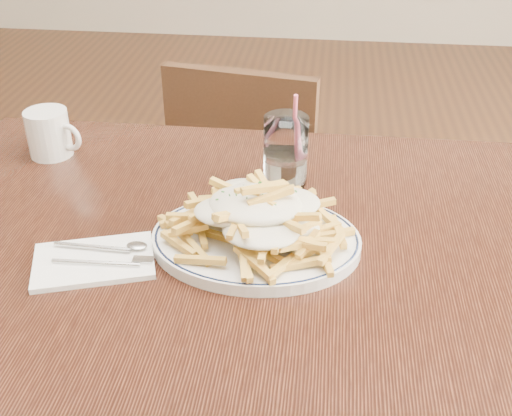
# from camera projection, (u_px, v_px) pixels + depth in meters

# --- Properties ---
(table) EXTENTS (1.20, 0.80, 0.75)m
(table) POSITION_uv_depth(u_px,v_px,m) (253.00, 277.00, 1.06)
(table) COLOR black
(table) RESTS_ON ground
(chair_far) EXTENTS (0.44, 0.44, 0.81)m
(chair_far) POSITION_uv_depth(u_px,v_px,m) (251.00, 185.00, 1.74)
(chair_far) COLOR #321D10
(chair_far) RESTS_ON ground
(fries_plate) EXTENTS (0.39, 0.36, 0.02)m
(fries_plate) POSITION_uv_depth(u_px,v_px,m) (256.00, 240.00, 0.99)
(fries_plate) COLOR white
(fries_plate) RESTS_ON table
(loaded_fries) EXTENTS (0.28, 0.23, 0.08)m
(loaded_fries) POSITION_uv_depth(u_px,v_px,m) (256.00, 212.00, 0.96)
(loaded_fries) COLOR gold
(loaded_fries) RESTS_ON fries_plate
(napkin) EXTENTS (0.20, 0.16, 0.01)m
(napkin) POSITION_uv_depth(u_px,v_px,m) (94.00, 261.00, 0.95)
(napkin) COLOR white
(napkin) RESTS_ON table
(cutlery) EXTENTS (0.17, 0.06, 0.01)m
(cutlery) POSITION_uv_depth(u_px,v_px,m) (94.00, 255.00, 0.95)
(cutlery) COLOR silver
(cutlery) RESTS_ON napkin
(water_glass) EXTENTS (0.08, 0.08, 0.17)m
(water_glass) POSITION_uv_depth(u_px,v_px,m) (286.00, 155.00, 1.14)
(water_glass) COLOR white
(water_glass) RESTS_ON table
(coffee_mug) EXTENTS (0.11, 0.08, 0.09)m
(coffee_mug) POSITION_uv_depth(u_px,v_px,m) (50.00, 133.00, 1.23)
(coffee_mug) COLOR white
(coffee_mug) RESTS_ON table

